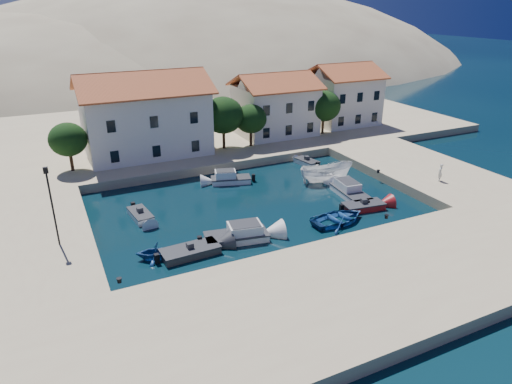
% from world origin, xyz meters
% --- Properties ---
extents(ground, '(400.00, 400.00, 0.00)m').
position_xyz_m(ground, '(0.00, 0.00, 0.00)').
color(ground, black).
rests_on(ground, ground).
extents(quay_south, '(52.00, 12.00, 1.00)m').
position_xyz_m(quay_south, '(0.00, -6.00, 0.50)').
color(quay_south, tan).
rests_on(quay_south, ground).
extents(quay_east, '(11.00, 20.00, 1.00)m').
position_xyz_m(quay_east, '(20.50, 10.00, 0.50)').
color(quay_east, tan).
rests_on(quay_east, ground).
extents(quay_west, '(8.00, 20.00, 1.00)m').
position_xyz_m(quay_west, '(-19.00, 10.00, 0.50)').
color(quay_west, tan).
rests_on(quay_west, ground).
extents(quay_north, '(80.00, 36.00, 1.00)m').
position_xyz_m(quay_north, '(2.00, 38.00, 0.50)').
color(quay_north, tan).
rests_on(quay_north, ground).
extents(hills, '(254.00, 176.00, 99.00)m').
position_xyz_m(hills, '(20.64, 123.62, -23.40)').
color(hills, gray).
rests_on(hills, ground).
extents(building_left, '(14.70, 9.45, 9.70)m').
position_xyz_m(building_left, '(-6.00, 28.00, 5.94)').
color(building_left, white).
rests_on(building_left, quay_north).
extents(building_mid, '(10.50, 8.40, 8.30)m').
position_xyz_m(building_mid, '(12.00, 29.00, 5.22)').
color(building_mid, white).
rests_on(building_mid, quay_north).
extents(building_right, '(9.45, 8.40, 8.80)m').
position_xyz_m(building_right, '(24.00, 30.00, 5.47)').
color(building_right, white).
rests_on(building_right, quay_north).
extents(trees, '(37.30, 5.30, 6.45)m').
position_xyz_m(trees, '(4.51, 25.46, 4.84)').
color(trees, '#382314').
rests_on(trees, quay_north).
extents(lamppost, '(0.35, 0.25, 6.22)m').
position_xyz_m(lamppost, '(-17.50, 8.00, 4.75)').
color(lamppost, black).
rests_on(lamppost, quay_west).
extents(bollards, '(29.36, 9.56, 0.30)m').
position_xyz_m(bollards, '(2.80, 3.87, 1.15)').
color(bollards, black).
rests_on(bollards, ground).
extents(motorboat_grey_sw, '(4.59, 2.21, 1.25)m').
position_xyz_m(motorboat_grey_sw, '(-8.50, 3.83, 0.29)').
color(motorboat_grey_sw, '#2F3134').
rests_on(motorboat_grey_sw, ground).
extents(cabin_cruiser_south, '(5.46, 3.05, 1.60)m').
position_xyz_m(cabin_cruiser_south, '(-4.36, 4.44, 0.48)').
color(cabin_cruiser_south, white).
rests_on(cabin_cruiser_south, ground).
extents(rowboat_south, '(5.50, 4.13, 1.08)m').
position_xyz_m(rowboat_south, '(5.07, 3.57, 0.00)').
color(rowboat_south, navy).
rests_on(rowboat_south, ground).
extents(motorboat_red_se, '(4.11, 2.23, 1.25)m').
position_xyz_m(motorboat_red_se, '(8.82, 4.87, 0.29)').
color(motorboat_red_se, maroon).
rests_on(motorboat_red_se, ground).
extents(cabin_cruiser_east, '(2.59, 5.31, 1.60)m').
position_xyz_m(cabin_cruiser_east, '(9.56, 7.86, 0.48)').
color(cabin_cruiser_east, white).
rests_on(cabin_cruiser_east, ground).
extents(boat_east, '(6.21, 3.39, 2.27)m').
position_xyz_m(boat_east, '(9.56, 12.31, 0.00)').
color(boat_east, white).
rests_on(boat_east, ground).
extents(motorboat_white_ne, '(2.07, 3.41, 1.25)m').
position_xyz_m(motorboat_white_ne, '(10.67, 18.08, 0.30)').
color(motorboat_white_ne, white).
rests_on(motorboat_white_ne, ground).
extents(rowboat_west, '(3.39, 3.12, 1.51)m').
position_xyz_m(rowboat_west, '(-11.07, 4.46, 0.00)').
color(rowboat_west, navy).
rests_on(rowboat_west, ground).
extents(motorboat_white_west, '(1.87, 3.54, 1.25)m').
position_xyz_m(motorboat_white_west, '(-10.55, 11.98, 0.30)').
color(motorboat_white_west, white).
rests_on(motorboat_white_west, ground).
extents(cabin_cruiser_north, '(4.53, 2.87, 1.60)m').
position_xyz_m(cabin_cruiser_north, '(0.17, 16.51, 0.48)').
color(cabin_cruiser_north, white).
rests_on(cabin_cruiser_north, ground).
extents(pedestrian, '(0.80, 0.75, 1.84)m').
position_xyz_m(pedestrian, '(18.78, 5.42, 1.92)').
color(pedestrian, silver).
rests_on(pedestrian, quay_east).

